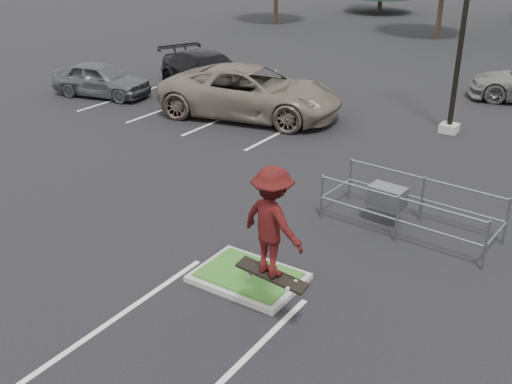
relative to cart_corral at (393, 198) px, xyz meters
The scene contains 8 objects.
ground 4.37m from the cart_corral, 110.46° to the right, with size 120.00×120.00×0.00m, color black.
grass_median 4.36m from the cart_corral, 110.46° to the right, with size 2.20×1.60×0.16m.
stall_lines 3.56m from the cart_corral, 145.15° to the left, with size 22.62×17.60×0.01m.
cart_corral is the anchor object (origin of this frame).
skateboarder 5.23m from the cart_corral, 93.47° to the right, with size 1.44×1.02×2.23m.
car_l_tan 9.76m from the cart_corral, 145.14° to the left, with size 3.19×6.91×1.92m, color #7B6B5E.
car_l_black 13.72m from the cart_corral, 147.02° to the left, with size 2.45×6.02×1.75m, color black.
car_l_grey 15.68m from the cart_corral, 163.09° to the left, with size 1.72×4.28×1.46m, color #515459.
Camera 1 is at (6.04, -8.81, 6.84)m, focal length 42.00 mm.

